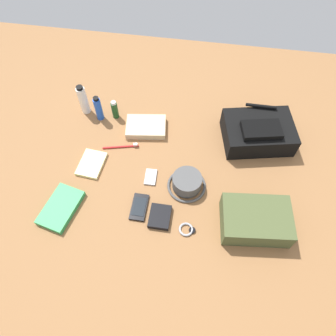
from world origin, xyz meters
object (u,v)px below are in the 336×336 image
object	(u,v)px
shampoo_bottle	(115,110)
folded_towel	(146,127)
toothpaste_tube	(83,100)
notepad	(92,164)
cell_phone	(139,207)
wallet	(161,217)
deodorant_spray	(98,108)
toothbrush	(123,146)
paperback_novel	(61,208)
bucket_hat	(187,183)
wristwatch	(187,229)
backpack	(258,132)
media_player	(151,177)
toiletry_pouch	(256,219)

from	to	relation	value
shampoo_bottle	folded_towel	bearing A→B (deg)	-19.31
toothpaste_tube	notepad	bearing A→B (deg)	-69.52
cell_phone	wallet	world-z (taller)	wallet
cell_phone	wallet	distance (m)	0.11
cell_phone	deodorant_spray	bearing A→B (deg)	122.36
toothbrush	paperback_novel	bearing A→B (deg)	-117.31
bucket_hat	wristwatch	world-z (taller)	bucket_hat
backpack	media_player	size ratio (longest dim) A/B	4.34
deodorant_spray	shampoo_bottle	bearing A→B (deg)	15.59
bucket_hat	toothbrush	xyz separation A→B (m)	(-0.34, 0.17, -0.02)
backpack	deodorant_spray	xyz separation A→B (m)	(-0.81, 0.02, 0.01)
shampoo_bottle	folded_towel	distance (m)	0.19
deodorant_spray	media_player	xyz separation A→B (m)	(0.33, -0.32, -0.07)
bucket_hat	folded_towel	world-z (taller)	bucket_hat
paperback_novel	wallet	bearing A→B (deg)	3.24
wristwatch	toothbrush	distance (m)	0.53
deodorant_spray	wristwatch	xyz separation A→B (m)	(0.53, -0.55, -0.07)
toiletry_pouch	shampoo_bottle	xyz separation A→B (m)	(-0.73, 0.51, 0.00)
folded_towel	shampoo_bottle	bearing A→B (deg)	160.69
toothpaste_tube	toiletry_pouch	bearing A→B (deg)	-30.21
cell_phone	folded_towel	bearing A→B (deg)	96.89
backpack	folded_towel	bearing A→B (deg)	-178.27
shampoo_bottle	wristwatch	bearing A→B (deg)	-52.12
paperback_novel	toothbrush	size ratio (longest dim) A/B	1.31
toiletry_pouch	notepad	world-z (taller)	toiletry_pouch
toothpaste_tube	deodorant_spray	bearing A→B (deg)	-21.89
shampoo_bottle	wristwatch	world-z (taller)	shampoo_bottle
deodorant_spray	wallet	world-z (taller)	deodorant_spray
toiletry_pouch	deodorant_spray	world-z (taller)	deodorant_spray
bucket_hat	deodorant_spray	distance (m)	0.61
toothpaste_tube	toothbrush	size ratio (longest dim) A/B	0.99
media_player	wallet	bearing A→B (deg)	-67.51
bucket_hat	paperback_novel	world-z (taller)	bucket_hat
wallet	folded_towel	bearing A→B (deg)	108.21
bucket_hat	wallet	size ratio (longest dim) A/B	1.62
toiletry_pouch	cell_phone	xyz separation A→B (m)	(-0.50, 0.00, -0.04)
shampoo_bottle	wristwatch	size ratio (longest dim) A/B	1.53
deodorant_spray	wallet	size ratio (longest dim) A/B	1.34
toiletry_pouch	deodorant_spray	distance (m)	0.94
paperback_novel	toothbrush	bearing A→B (deg)	62.69
toiletry_pouch	media_player	bearing A→B (deg)	161.39
backpack	wristwatch	distance (m)	0.61
wristwatch	media_player	bearing A→B (deg)	130.65
bucket_hat	shampoo_bottle	size ratio (longest dim) A/B	1.64
backpack	wristwatch	xyz separation A→B (m)	(-0.29, -0.53, -0.05)
shampoo_bottle	toothbrush	xyz separation A→B (m)	(0.08, -0.19, -0.04)
notepad	folded_towel	size ratio (longest dim) A/B	0.75
wristwatch	backpack	bearing A→B (deg)	61.79
paperback_novel	media_player	bearing A→B (deg)	31.16
cell_phone	wristwatch	size ratio (longest dim) A/B	1.80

